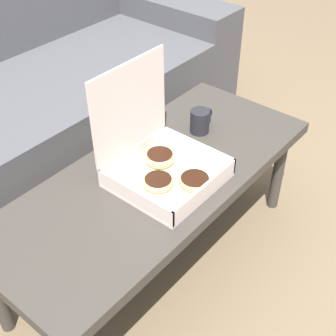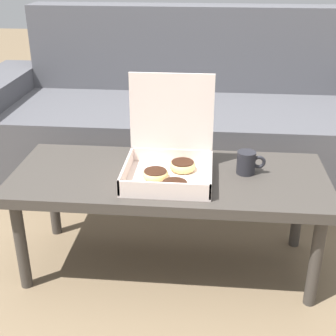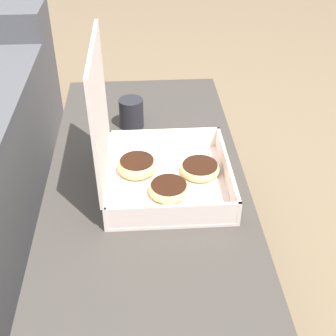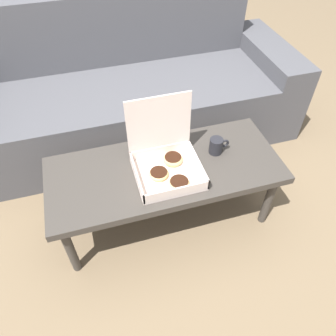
# 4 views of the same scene
# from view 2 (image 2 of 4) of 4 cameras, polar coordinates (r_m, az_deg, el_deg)

# --- Properties ---
(ground_plane) EXTENTS (12.00, 12.00, 0.00)m
(ground_plane) POSITION_cam_2_polar(r_m,az_deg,el_deg) (2.01, 0.22, -10.94)
(ground_plane) COLOR #756047
(couch) EXTENTS (2.26, 0.83, 0.91)m
(couch) POSITION_cam_2_polar(r_m,az_deg,el_deg) (2.59, 1.85, 5.33)
(couch) COLOR #4C4C51
(couch) RESTS_ON ground_plane
(coffee_table) EXTENTS (1.19, 0.50, 0.41)m
(coffee_table) POSITION_cam_2_polar(r_m,az_deg,el_deg) (1.79, 0.14, -1.97)
(coffee_table) COLOR #3D3833
(coffee_table) RESTS_ON ground_plane
(pastry_box) EXTENTS (0.32, 0.31, 0.36)m
(pastry_box) POSITION_cam_2_polar(r_m,az_deg,el_deg) (1.72, 0.29, 1.00)
(pastry_box) COLOR silver
(pastry_box) RESTS_ON coffee_table
(coffee_mug) EXTENTS (0.11, 0.07, 0.09)m
(coffee_mug) POSITION_cam_2_polar(r_m,az_deg,el_deg) (1.78, 9.60, 0.69)
(coffee_mug) COLOR #232328
(coffee_mug) RESTS_ON coffee_table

